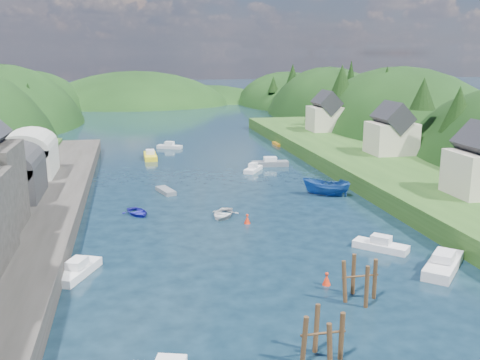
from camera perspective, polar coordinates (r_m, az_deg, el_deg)
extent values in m
plane|color=black|center=(83.54, -3.03, 0.75)|extent=(600.00, 600.00, 0.00)
ellipsoid|color=black|center=(154.57, -23.73, 2.31)|extent=(44.00, 75.56, 48.19)
ellipsoid|color=black|center=(195.09, -21.29, 5.09)|extent=(44.00, 75.56, 39.00)
ellipsoid|color=black|center=(122.96, 16.37, 0.32)|extent=(36.00, 75.56, 48.00)
ellipsoid|color=black|center=(161.31, 9.31, 3.92)|extent=(36.00, 75.56, 44.49)
ellipsoid|color=black|center=(200.49, 5.07, 6.30)|extent=(36.00, 75.56, 36.00)
ellipsoid|color=black|center=(202.62, -10.94, 5.13)|extent=(80.00, 60.00, 44.00)
ellipsoid|color=black|center=(214.90, -3.45, 5.27)|extent=(70.00, 56.00, 36.00)
cone|color=black|center=(135.46, -21.63, 8.44)|extent=(4.07, 4.07, 5.54)
cone|color=black|center=(150.21, -22.80, 9.28)|extent=(4.56, 4.56, 8.92)
cone|color=black|center=(158.48, -23.26, 8.72)|extent=(4.75, 4.75, 5.96)
cone|color=black|center=(169.73, -20.88, 9.29)|extent=(4.27, 4.27, 6.63)
cone|color=black|center=(86.70, 22.29, 7.01)|extent=(5.29, 5.29, 6.96)
cone|color=black|center=(90.27, 18.98, 8.73)|extent=(4.07, 4.07, 5.11)
cone|color=black|center=(106.68, 17.39, 7.34)|extent=(3.40, 3.40, 5.73)
cone|color=black|center=(115.47, 15.33, 9.49)|extent=(4.94, 4.94, 8.62)
cone|color=black|center=(120.41, 10.82, 10.40)|extent=(5.25, 5.25, 6.81)
cone|color=black|center=(133.71, 11.73, 10.68)|extent=(3.36, 3.36, 8.23)
cone|color=black|center=(146.86, 10.78, 10.41)|extent=(4.57, 4.57, 8.10)
cone|color=black|center=(160.00, 7.71, 9.91)|extent=(3.59, 3.59, 5.90)
cone|color=black|center=(166.91, 5.64, 11.14)|extent=(4.14, 4.14, 6.58)
cone|color=black|center=(178.82, 3.57, 10.16)|extent=(3.83, 3.83, 5.22)
cube|color=#2D2B28|center=(54.82, -23.70, -6.12)|extent=(12.00, 110.00, 2.00)
cube|color=#2D2D30|center=(66.69, -23.39, -0.06)|extent=(7.00, 9.00, 4.00)
cylinder|color=#2D2D30|center=(66.30, -23.55, 1.62)|extent=(7.00, 9.00, 7.00)
cube|color=#B2B2A8|center=(78.23, -21.68, 1.94)|extent=(7.00, 9.00, 4.00)
cylinder|color=#B2B2A8|center=(77.89, -21.81, 3.38)|extent=(7.00, 9.00, 7.00)
cube|color=#234719|center=(81.55, 15.71, 0.81)|extent=(16.00, 120.00, 2.40)
cube|color=beige|center=(89.69, 15.83, 4.32)|extent=(7.00, 6.00, 5.00)
cube|color=black|center=(89.25, 15.97, 6.44)|extent=(5.15, 6.24, 5.15)
cube|color=beige|center=(113.74, 9.16, 6.48)|extent=(7.00, 6.00, 5.00)
cube|color=black|center=(113.40, 9.23, 8.15)|extent=(5.15, 6.24, 5.15)
cylinder|color=#382314|center=(34.34, 10.75, -16.47)|extent=(0.32, 0.32, 3.77)
cylinder|color=#382314|center=(34.91, 8.12, -15.83)|extent=(0.32, 0.32, 3.77)
cylinder|color=#382314|center=(33.59, 6.83, -17.04)|extent=(0.32, 0.32, 3.77)
cylinder|color=#382314|center=(33.00, 9.56, -17.74)|extent=(0.32, 0.32, 3.77)
cylinder|color=#382314|center=(33.64, 8.85, -15.85)|extent=(2.84, 0.16, 0.16)
cylinder|color=#382314|center=(42.37, 14.16, -10.56)|extent=(0.32, 0.32, 3.87)
cylinder|color=#382314|center=(42.89, 11.98, -10.14)|extent=(0.32, 0.32, 3.87)
cylinder|color=#382314|center=(41.43, 11.09, -10.96)|extent=(0.32, 0.32, 3.87)
cylinder|color=#382314|center=(40.89, 13.34, -11.42)|extent=(0.32, 0.32, 3.87)
cylinder|color=#382314|center=(41.64, 12.69, -9.97)|extent=(2.90, 0.16, 0.16)
cone|color=red|center=(44.35, 9.23, -10.45)|extent=(0.70, 0.70, 0.90)
sphere|color=red|center=(44.15, 9.25, -9.86)|extent=(0.30, 0.30, 0.30)
cone|color=red|center=(58.76, 0.77, -4.24)|extent=(0.70, 0.70, 0.90)
sphere|color=red|center=(58.61, 0.77, -3.78)|extent=(0.30, 0.30, 0.30)
cube|color=silver|center=(47.57, -16.94, -9.33)|extent=(3.86, 5.63, 0.75)
cube|color=silver|center=(47.29, -17.00, -8.48)|extent=(1.92, 2.23, 0.70)
cube|color=silver|center=(105.92, -7.52, 3.52)|extent=(5.07, 3.54, 0.68)
cube|color=silver|center=(105.80, -7.53, 3.90)|extent=(2.02, 1.75, 0.70)
cube|color=silver|center=(52.90, 14.78, -6.88)|extent=(4.83, 4.78, 0.72)
cube|color=silver|center=(52.65, 14.82, -6.12)|extent=(2.10, 2.10, 0.70)
cube|color=slate|center=(88.70, 3.24, 1.74)|extent=(6.10, 2.48, 0.83)
cube|color=silver|center=(88.54, 3.24, 2.25)|extent=(2.20, 1.55, 0.70)
cube|color=yellow|center=(96.08, -9.54, 2.49)|extent=(2.18, 6.32, 0.88)
cube|color=silver|center=(95.93, -9.56, 2.98)|extent=(1.49, 2.23, 0.70)
imported|color=silver|center=(61.26, -1.86, -3.64)|extent=(4.68, 5.34, 0.92)
cube|color=orange|center=(108.91, 4.05, 3.84)|extent=(1.38, 3.90, 0.54)
imported|color=navy|center=(63.16, -10.88, -3.40)|extent=(4.14, 4.77, 0.83)
imported|color=#1A4792|center=(70.90, 9.15, -0.82)|extent=(6.60, 4.95, 2.40)
cube|color=silver|center=(49.77, 20.85, -8.52)|extent=(6.21, 6.44, 0.94)
cube|color=silver|center=(49.46, 20.93, -7.58)|extent=(2.74, 2.78, 0.70)
cube|color=slate|center=(72.23, -7.93, -1.16)|extent=(2.62, 4.43, 0.59)
cube|color=white|center=(84.52, 1.41, 1.12)|extent=(3.83, 4.74, 0.65)
cube|color=silver|center=(84.37, 1.42, 1.59)|extent=(1.79, 1.95, 0.70)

